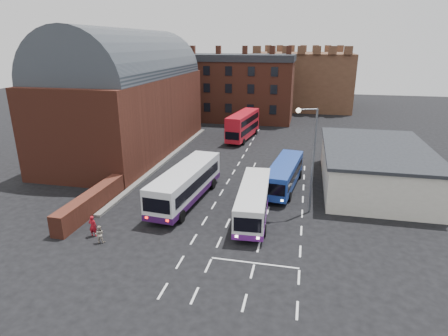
% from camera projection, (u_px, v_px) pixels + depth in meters
% --- Properties ---
extents(ground, '(180.00, 180.00, 0.00)m').
position_uv_depth(ground, '(197.00, 234.00, 29.25)').
color(ground, black).
extents(railway_station, '(12.00, 28.00, 16.00)m').
position_uv_depth(railway_station, '(128.00, 95.00, 49.41)').
color(railway_station, '#602B1E').
rests_on(railway_station, ground).
extents(forecourt_wall, '(1.20, 10.00, 1.80)m').
position_uv_depth(forecourt_wall, '(91.00, 202.00, 32.89)').
color(forecourt_wall, '#602B1E').
rests_on(forecourt_wall, ground).
extents(cream_building, '(10.40, 16.40, 4.25)m').
position_uv_depth(cream_building, '(375.00, 166.00, 38.46)').
color(cream_building, beige).
rests_on(cream_building, ground).
extents(brick_terrace, '(22.00, 10.00, 11.00)m').
position_uv_depth(brick_terrace, '(234.00, 91.00, 71.29)').
color(brick_terrace, brown).
rests_on(brick_terrace, ground).
extents(castle_keep, '(22.00, 22.00, 12.00)m').
position_uv_depth(castle_keep, '(301.00, 80.00, 87.19)').
color(castle_keep, brown).
rests_on(castle_keep, ground).
extents(bus_white_outbound, '(3.80, 12.07, 3.24)m').
position_uv_depth(bus_white_outbound, '(186.00, 182.00, 34.81)').
color(bus_white_outbound, silver).
rests_on(bus_white_outbound, ground).
extents(bus_white_inbound, '(3.00, 10.26, 2.77)m').
position_uv_depth(bus_white_inbound, '(253.00, 199.00, 31.75)').
color(bus_white_inbound, silver).
rests_on(bus_white_inbound, ground).
extents(bus_blue, '(3.47, 10.21, 2.73)m').
position_uv_depth(bus_blue, '(284.00, 173.00, 38.03)').
color(bus_blue, navy).
rests_on(bus_blue, ground).
extents(bus_red_double, '(3.66, 10.43, 4.08)m').
position_uv_depth(bus_red_double, '(243.00, 125.00, 57.34)').
color(bus_red_double, red).
rests_on(bus_red_double, ground).
extents(street_lamp, '(1.77, 0.91, 9.29)m').
position_uv_depth(street_lamp, '(310.00, 151.00, 31.26)').
color(street_lamp, '#565A60').
rests_on(street_lamp, ground).
extents(pedestrian_red, '(0.66, 0.46, 1.71)m').
position_uv_depth(pedestrian_red, '(93.00, 226.00, 28.74)').
color(pedestrian_red, maroon).
rests_on(pedestrian_red, ground).
extents(pedestrian_beige, '(0.79, 0.68, 1.38)m').
position_uv_depth(pedestrian_beige, '(100.00, 234.00, 27.86)').
color(pedestrian_beige, '#A89A89').
rests_on(pedestrian_beige, ground).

